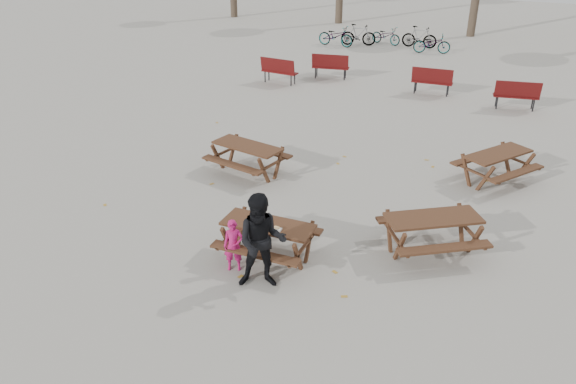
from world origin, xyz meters
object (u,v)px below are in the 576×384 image
at_px(picnic_table_north, 248,159).
at_px(food_tray, 277,229).
at_px(adult, 262,242).
at_px(soda_bottle, 256,223).
at_px(picnic_table_far, 496,167).
at_px(picnic_table_east, 431,234).
at_px(child, 234,245).
at_px(main_picnic_table, 268,232).

bearing_deg(picnic_table_north, food_tray, -43.18).
xyz_separation_m(adult, picnic_table_north, (-2.47, 4.32, -0.53)).
bearing_deg(adult, soda_bottle, 100.90).
distance_m(picnic_table_north, picnic_table_far, 6.35).
height_order(adult, picnic_table_east, adult).
relative_size(child, picnic_table_far, 0.58).
bearing_deg(adult, child, 138.33).
bearing_deg(main_picnic_table, child, -124.95).
height_order(picnic_table_east, picnic_table_north, picnic_table_east).
distance_m(child, picnic_table_east, 3.96).
bearing_deg(child, picnic_table_east, 8.16).
relative_size(soda_bottle, child, 0.16).
bearing_deg(soda_bottle, food_tray, 5.05).
distance_m(main_picnic_table, picnic_table_north, 4.08).
distance_m(soda_bottle, adult, 0.82).
bearing_deg(food_tray, picnic_table_east, 31.40).
distance_m(adult, picnic_table_north, 5.00).
relative_size(soda_bottle, picnic_table_north, 0.09).
bearing_deg(food_tray, main_picnic_table, 149.16).
distance_m(soda_bottle, picnic_table_east, 3.53).
bearing_deg(soda_bottle, adult, -56.71).
bearing_deg(food_tray, soda_bottle, -174.95).
relative_size(main_picnic_table, soda_bottle, 10.59).
bearing_deg(adult, food_tray, 69.85).
distance_m(adult, picnic_table_east, 3.57).
bearing_deg(main_picnic_table, picnic_table_east, 26.74).
height_order(main_picnic_table, picnic_table_east, picnic_table_east).
height_order(soda_bottle, picnic_table_east, soda_bottle).
height_order(food_tray, picnic_table_far, food_tray).
bearing_deg(picnic_table_far, adult, -174.45).
relative_size(main_picnic_table, child, 1.70).
distance_m(soda_bottle, picnic_table_far, 6.95).
distance_m(food_tray, picnic_table_east, 3.15).
relative_size(picnic_table_east, picnic_table_north, 1.01).
bearing_deg(picnic_table_far, main_picnic_table, 179.75).
bearing_deg(picnic_table_east, picnic_table_north, 125.85).
relative_size(child, adult, 0.57).
relative_size(adult, picnic_table_far, 1.02).
xyz_separation_m(soda_bottle, picnic_table_north, (-2.02, 3.64, -0.45)).
bearing_deg(picnic_table_east, main_picnic_table, 173.72).
height_order(food_tray, soda_bottle, soda_bottle).
bearing_deg(picnic_table_far, food_tray, -177.68).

